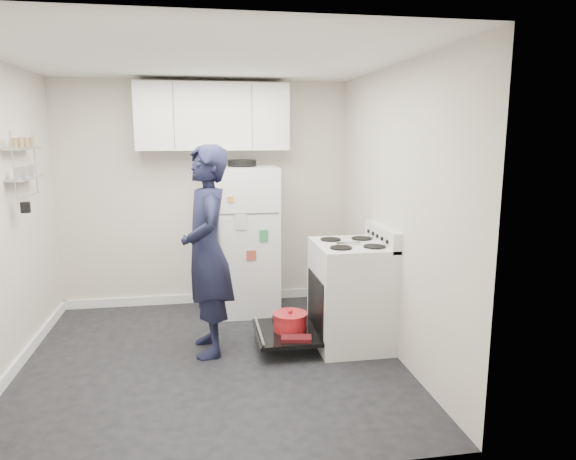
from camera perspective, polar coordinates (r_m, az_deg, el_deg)
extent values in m
cube|color=black|center=(4.62, -8.44, -14.07)|extent=(3.20, 3.20, 0.01)
cube|color=white|center=(4.24, -9.40, 18.36)|extent=(3.20, 3.20, 0.01)
cube|color=beige|center=(5.84, -9.15, 3.89)|extent=(3.20, 0.01, 2.50)
cube|color=beige|center=(2.68, -8.34, -3.91)|extent=(3.20, 0.01, 2.50)
cube|color=beige|center=(4.56, 11.64, 1.96)|extent=(0.01, 3.20, 2.50)
cube|color=white|center=(4.85, -28.09, -13.39)|extent=(0.03, 3.20, 0.10)
cube|color=white|center=(6.08, -8.82, -7.43)|extent=(3.20, 0.03, 0.10)
cube|color=silver|center=(4.77, 6.97, -7.26)|extent=(0.65, 0.76, 0.92)
cube|color=black|center=(4.77, 6.14, -8.00)|extent=(0.53, 0.60, 0.52)
cube|color=orange|center=(4.85, 9.23, -7.77)|extent=(0.02, 0.56, 0.46)
cylinder|color=black|center=(4.85, 6.67, -9.98)|extent=(0.34, 0.34, 0.02)
cube|color=silver|center=(4.73, 10.43, -0.65)|extent=(0.08, 0.76, 0.18)
cube|color=silver|center=(4.65, 7.10, -1.68)|extent=(0.65, 0.76, 0.03)
cube|color=#B2B2B7|center=(4.58, 6.69, -1.41)|extent=(0.22, 0.03, 0.01)
cube|color=black|center=(4.75, -0.21, -11.31)|extent=(0.55, 0.70, 0.03)
cylinder|color=#B2B2B7|center=(4.71, -3.21, -11.05)|extent=(0.02, 0.66, 0.02)
cylinder|color=red|center=(4.73, 0.24, -10.25)|extent=(0.30, 0.30, 0.14)
cylinder|color=red|center=(4.71, 0.24, -9.33)|extent=(0.31, 0.31, 0.02)
sphere|color=red|center=(4.70, 0.24, -9.01)|extent=(0.04, 0.04, 0.04)
cube|color=maroon|center=(4.53, 0.94, -11.97)|extent=(0.28, 0.17, 0.04)
cube|color=maroon|center=(5.00, -0.15, -9.76)|extent=(0.26, 0.13, 0.04)
cube|color=white|center=(5.58, -4.99, -1.09)|extent=(0.72, 0.70, 1.58)
cube|color=#4C4C4C|center=(5.18, -4.72, 1.82)|extent=(0.68, 0.01, 0.01)
cube|color=#B2B2B7|center=(5.13, -7.85, 3.02)|extent=(0.02, 0.03, 0.20)
cube|color=#B2B2B7|center=(5.20, -7.73, -1.57)|extent=(0.02, 0.03, 0.55)
cylinder|color=black|center=(5.48, -5.12, 7.40)|extent=(0.30, 0.30, 0.07)
cube|color=#BB4B35|center=(5.26, -4.10, -2.82)|extent=(0.10, 0.01, 0.10)
cube|color=#32974F|center=(5.23, -2.71, -0.64)|extent=(0.09, 0.01, 0.12)
cube|color=silver|center=(5.18, -5.25, 0.91)|extent=(0.12, 0.01, 0.16)
cube|color=orange|center=(5.14, -6.41, 3.40)|extent=(0.06, 0.01, 0.06)
cube|color=silver|center=(5.63, -8.35, 12.34)|extent=(1.60, 0.33, 0.70)
cube|color=#B2B2B7|center=(4.93, -27.34, 8.06)|extent=(0.14, 0.60, 0.02)
cube|color=#B2B2B7|center=(4.94, -27.09, 5.17)|extent=(0.14, 0.60, 0.02)
cylinder|color=black|center=(4.78, -27.15, 2.25)|extent=(0.08, 0.08, 0.09)
imported|color=#171933|center=(4.51, -9.00, -2.36)|extent=(0.51, 0.71, 1.83)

